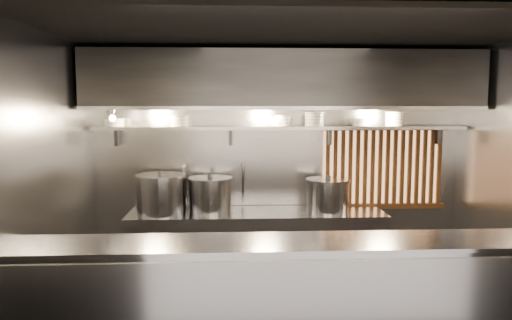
{
  "coord_description": "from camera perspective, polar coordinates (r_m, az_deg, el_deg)",
  "views": [
    {
      "loc": [
        -0.61,
        -4.62,
        2.17
      ],
      "look_at": [
        -0.34,
        0.55,
        1.58
      ],
      "focal_mm": 35.0,
      "sensor_mm": 36.0,
      "label": 1
    }
  ],
  "objects": [
    {
      "name": "stock_pot_left",
      "position": [
        5.89,
        -5.26,
        -3.94
      ],
      "size": [
        0.61,
        0.61,
        0.45
      ],
      "rotation": [
        0.0,
        0.0,
        0.2
      ],
      "color": "#9C9CA1",
      "rests_on": "cooking_bench"
    },
    {
      "name": "bowl_stack_2",
      "position": [
        5.98,
        3.12,
        4.52
      ],
      "size": [
        0.22,
        0.22,
        0.13
      ],
      "color": "white",
      "rests_on": "bowl_shelf"
    },
    {
      "name": "bowl_shelf",
      "position": [
        5.98,
        2.85,
        3.7
      ],
      "size": [
        4.4,
        0.34,
        0.04
      ],
      "primitive_type": "cube",
      "color": "#9C9CA1",
      "rests_on": "wall_back"
    },
    {
      "name": "faucet_right",
      "position": [
        6.05,
        -1.47,
        -1.71
      ],
      "size": [
        0.04,
        0.3,
        0.5
      ],
      "color": "silver",
      "rests_on": "wall_back"
    },
    {
      "name": "stock_pot_mid",
      "position": [
        5.86,
        -10.8,
        -3.85
      ],
      "size": [
        0.6,
        0.6,
        0.5
      ],
      "rotation": [
        0.0,
        0.0,
        0.04
      ],
      "color": "#9C9CA1",
      "rests_on": "cooking_bench"
    },
    {
      "name": "wood_screen",
      "position": [
        6.41,
        14.33,
        -0.79
      ],
      "size": [
        1.56,
        0.09,
        1.04
      ],
      "color": "#F4AC6E",
      "rests_on": "wall_back"
    },
    {
      "name": "wall_left",
      "position": [
        4.97,
        -22.3,
        -2.91
      ],
      "size": [
        0.0,
        3.0,
        3.0
      ],
      "primitive_type": "plane",
      "rotation": [
        1.57,
        0.0,
        1.57
      ],
      "color": "gray",
      "rests_on": "floor"
    },
    {
      "name": "cooking_bench",
      "position": [
        6.01,
        0.07,
        -10.14
      ],
      "size": [
        3.0,
        0.7,
        0.9
      ],
      "primitive_type": "cube",
      "color": "#9C9CA1",
      "rests_on": "floor"
    },
    {
      "name": "faucet_left",
      "position": [
        6.08,
        -8.09,
        -1.75
      ],
      "size": [
        0.04,
        0.3,
        0.5
      ],
      "color": "silver",
      "rests_on": "wall_back"
    },
    {
      "name": "bowl_stack_4",
      "position": [
        6.15,
        11.82,
        4.27
      ],
      "size": [
        0.2,
        0.2,
        0.09
      ],
      "color": "white",
      "rests_on": "bowl_shelf"
    },
    {
      "name": "bowl_stack_5",
      "position": [
        6.27,
        15.49,
        4.56
      ],
      "size": [
        0.22,
        0.22,
        0.17
      ],
      "color": "white",
      "rests_on": "bowl_shelf"
    },
    {
      "name": "bowl_stack_1",
      "position": [
        5.98,
        -8.78,
        4.45
      ],
      "size": [
        0.23,
        0.23,
        0.13
      ],
      "color": "white",
      "rests_on": "bowl_shelf"
    },
    {
      "name": "bowl_stack_0",
      "position": [
        6.1,
        -15.9,
        4.14
      ],
      "size": [
        0.24,
        0.24,
        0.09
      ],
      "color": "white",
      "rests_on": "bowl_shelf"
    },
    {
      "name": "wall_back",
      "position": [
        6.2,
        2.65,
        -0.65
      ],
      "size": [
        4.5,
        0.0,
        4.5
      ],
      "primitive_type": "plane",
      "rotation": [
        1.57,
        0.0,
        0.0
      ],
      "color": "gray",
      "rests_on": "floor"
    },
    {
      "name": "heat_lamp",
      "position": [
        5.63,
        -16.32,
        5.18
      ],
      "size": [
        0.25,
        0.35,
        0.2
      ],
      "color": "#9C9CA1",
      "rests_on": "exhaust_hood"
    },
    {
      "name": "ceiling",
      "position": [
        4.71,
        4.59,
        14.17
      ],
      "size": [
        4.5,
        4.5,
        0.0
      ],
      "primitive_type": "plane",
      "rotation": [
        3.14,
        0.0,
        0.0
      ],
      "color": "black",
      "rests_on": "wall_back"
    },
    {
      "name": "serving_counter",
      "position": [
        4.04,
        6.15,
        -16.89
      ],
      "size": [
        4.5,
        0.56,
        1.13
      ],
      "color": "#9C9CA1",
      "rests_on": "floor"
    },
    {
      "name": "stock_pot_right",
      "position": [
        5.94,
        8.2,
        -3.99
      ],
      "size": [
        0.68,
        0.68,
        0.43
      ],
      "rotation": [
        0.0,
        0.0,
        0.4
      ],
      "color": "#9C9CA1",
      "rests_on": "cooking_bench"
    },
    {
      "name": "bowl_stack_3",
      "position": [
        6.03,
        6.68,
        4.68
      ],
      "size": [
        0.25,
        0.25,
        0.17
      ],
      "color": "white",
      "rests_on": "bowl_shelf"
    },
    {
      "name": "exhaust_hood",
      "position": [
        5.76,
        3.1,
        9.01
      ],
      "size": [
        4.4,
        0.81,
        0.65
      ],
      "color": "#2D2D30",
      "rests_on": "ceiling"
    },
    {
      "name": "pendant_bulb",
      "position": [
        5.85,
        1.99,
        4.44
      ],
      "size": [
        0.09,
        0.09,
        0.19
      ],
      "color": "#2D2D30",
      "rests_on": "exhaust_hood"
    }
  ]
}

